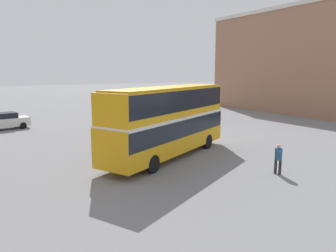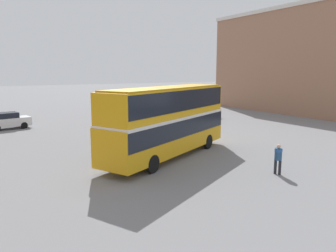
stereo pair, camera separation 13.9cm
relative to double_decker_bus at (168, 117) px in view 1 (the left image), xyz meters
name	(u,v)px [view 1 (the left image)]	position (x,y,z in m)	size (l,w,h in m)	color
ground_plane	(161,157)	(-0.47, 0.21, -2.70)	(240.00, 240.00, 0.00)	slate
building_row_right	(314,61)	(29.36, 10.08, 4.37)	(10.51, 29.87, 14.12)	#9E7056
double_decker_bus	(168,117)	(0.00, 0.00, 0.00)	(11.40, 7.34, 4.69)	gold
pedestrian_foreground	(278,156)	(3.33, -6.38, -1.65)	(0.52, 0.52, 1.72)	#232328
parked_car_kerb_near	(202,111)	(13.10, 13.60, -1.88)	(4.19, 2.16, 1.61)	silver
parked_car_kerb_far	(6,121)	(-8.18, 17.42, -1.86)	(4.30, 2.45, 1.65)	silver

